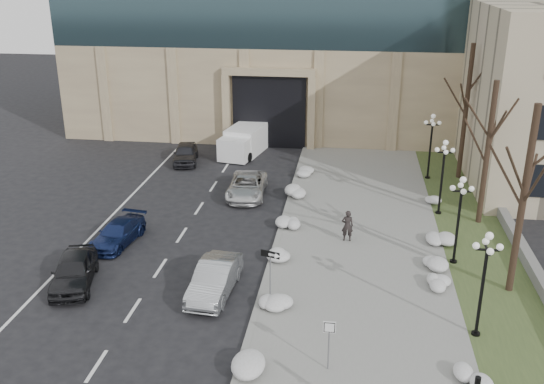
{
  "coord_description": "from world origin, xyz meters",
  "views": [
    {
      "loc": [
        2.81,
        -16.25,
        14.59
      ],
      "look_at": [
        -1.1,
        12.43,
        3.5
      ],
      "focal_mm": 40.0,
      "sensor_mm": 36.0,
      "label": 1
    }
  ],
  "objects_px": {
    "lamppost_a": "(485,271)",
    "lamppost_b": "(460,209)",
    "car_a": "(74,270)",
    "keep_sign": "(329,335)",
    "car_c": "(118,233)",
    "pedestrian": "(347,226)",
    "lamppost_d": "(431,138)",
    "box_truck": "(247,140)",
    "lamppost_c": "(443,167)",
    "car_b": "(215,279)",
    "car_e": "(186,153)",
    "car_d": "(247,186)",
    "one_way_sign": "(273,261)"
  },
  "relations": [
    {
      "from": "car_b",
      "to": "lamppost_d",
      "type": "distance_m",
      "value": 21.08
    },
    {
      "from": "box_truck",
      "to": "car_d",
      "type": "bearing_deg",
      "value": -68.87
    },
    {
      "from": "pedestrian",
      "to": "lamppost_a",
      "type": "bearing_deg",
      "value": 119.18
    },
    {
      "from": "car_d",
      "to": "lamppost_c",
      "type": "xyz_separation_m",
      "value": [
        12.18,
        -1.57,
        2.36
      ]
    },
    {
      "from": "box_truck",
      "to": "lamppost_d",
      "type": "xyz_separation_m",
      "value": [
        13.89,
        -4.75,
        2.03
      ]
    },
    {
      "from": "car_e",
      "to": "keep_sign",
      "type": "xyz_separation_m",
      "value": [
        12.13,
        -24.06,
        0.89
      ]
    },
    {
      "from": "pedestrian",
      "to": "one_way_sign",
      "type": "xyz_separation_m",
      "value": [
        -3.18,
        -6.78,
        1.1
      ]
    },
    {
      "from": "car_d",
      "to": "car_e",
      "type": "xyz_separation_m",
      "value": [
        -5.91,
        6.36,
        0.03
      ]
    },
    {
      "from": "keep_sign",
      "to": "lamppost_a",
      "type": "height_order",
      "value": "lamppost_a"
    },
    {
      "from": "car_c",
      "to": "lamppost_c",
      "type": "relative_size",
      "value": 0.89
    },
    {
      "from": "car_a",
      "to": "keep_sign",
      "type": "bearing_deg",
      "value": -36.54
    },
    {
      "from": "car_c",
      "to": "lamppost_d",
      "type": "height_order",
      "value": "lamppost_d"
    },
    {
      "from": "box_truck",
      "to": "pedestrian",
      "type": "bearing_deg",
      "value": -51.09
    },
    {
      "from": "keep_sign",
      "to": "car_c",
      "type": "bearing_deg",
      "value": 140.52
    },
    {
      "from": "pedestrian",
      "to": "one_way_sign",
      "type": "relative_size",
      "value": 0.7
    },
    {
      "from": "keep_sign",
      "to": "lamppost_a",
      "type": "distance_m",
      "value": 6.89
    },
    {
      "from": "car_a",
      "to": "car_c",
      "type": "height_order",
      "value": "car_a"
    },
    {
      "from": "lamppost_c",
      "to": "car_a",
      "type": "bearing_deg",
      "value": -148.64
    },
    {
      "from": "car_d",
      "to": "lamppost_a",
      "type": "distance_m",
      "value": 19.13
    },
    {
      "from": "lamppost_b",
      "to": "lamppost_d",
      "type": "xyz_separation_m",
      "value": [
        0.0,
        13.0,
        0.0
      ]
    },
    {
      "from": "car_b",
      "to": "car_c",
      "type": "xyz_separation_m",
      "value": [
        -6.45,
        4.51,
        -0.15
      ]
    },
    {
      "from": "car_b",
      "to": "lamppost_b",
      "type": "relative_size",
      "value": 0.97
    },
    {
      "from": "one_way_sign",
      "to": "lamppost_d",
      "type": "height_order",
      "value": "lamppost_d"
    },
    {
      "from": "one_way_sign",
      "to": "lamppost_d",
      "type": "distance_m",
      "value": 19.98
    },
    {
      "from": "car_c",
      "to": "car_e",
      "type": "xyz_separation_m",
      "value": [
        -0.15,
        14.44,
        0.12
      ]
    },
    {
      "from": "car_b",
      "to": "car_e",
      "type": "distance_m",
      "value": 20.07
    },
    {
      "from": "pedestrian",
      "to": "car_c",
      "type": "bearing_deg",
      "value": 4.07
    },
    {
      "from": "car_b",
      "to": "keep_sign",
      "type": "height_order",
      "value": "keep_sign"
    },
    {
      "from": "lamppost_a",
      "to": "lamppost_b",
      "type": "bearing_deg",
      "value": 90.0
    },
    {
      "from": "keep_sign",
      "to": "pedestrian",
      "type": "bearing_deg",
      "value": 86.92
    },
    {
      "from": "pedestrian",
      "to": "lamppost_c",
      "type": "xyz_separation_m",
      "value": [
        5.49,
        4.69,
        2.06
      ]
    },
    {
      "from": "car_a",
      "to": "car_c",
      "type": "distance_m",
      "value": 4.67
    },
    {
      "from": "car_b",
      "to": "car_c",
      "type": "bearing_deg",
      "value": 148.68
    },
    {
      "from": "lamppost_a",
      "to": "lamppost_b",
      "type": "distance_m",
      "value": 6.5
    },
    {
      "from": "lamppost_b",
      "to": "lamppost_d",
      "type": "distance_m",
      "value": 13.0
    },
    {
      "from": "keep_sign",
      "to": "lamppost_c",
      "type": "height_order",
      "value": "lamppost_c"
    },
    {
      "from": "car_a",
      "to": "keep_sign",
      "type": "relative_size",
      "value": 2.05
    },
    {
      "from": "car_d",
      "to": "car_e",
      "type": "height_order",
      "value": "car_e"
    },
    {
      "from": "car_e",
      "to": "pedestrian",
      "type": "height_order",
      "value": "pedestrian"
    },
    {
      "from": "lamppost_b",
      "to": "lamppost_d",
      "type": "bearing_deg",
      "value": 90.0
    },
    {
      "from": "pedestrian",
      "to": "lamppost_a",
      "type": "height_order",
      "value": "lamppost_a"
    },
    {
      "from": "box_truck",
      "to": "lamppost_c",
      "type": "height_order",
      "value": "lamppost_c"
    },
    {
      "from": "car_a",
      "to": "lamppost_c",
      "type": "bearing_deg",
      "value": 16.71
    },
    {
      "from": "car_d",
      "to": "box_truck",
      "type": "bearing_deg",
      "value": 97.23
    },
    {
      "from": "car_a",
      "to": "keep_sign",
      "type": "distance_m",
      "value": 13.35
    },
    {
      "from": "lamppost_a",
      "to": "lamppost_c",
      "type": "relative_size",
      "value": 1.0
    },
    {
      "from": "car_c",
      "to": "car_d",
      "type": "bearing_deg",
      "value": 62.61
    },
    {
      "from": "keep_sign",
      "to": "lamppost_d",
      "type": "height_order",
      "value": "lamppost_d"
    },
    {
      "from": "lamppost_b",
      "to": "lamppost_c",
      "type": "bearing_deg",
      "value": 90.0
    },
    {
      "from": "lamppost_a",
      "to": "lamppost_b",
      "type": "relative_size",
      "value": 1.0
    }
  ]
}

